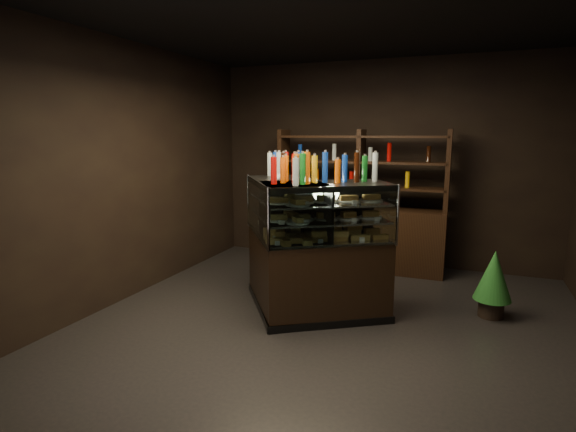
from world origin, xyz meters
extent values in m
plane|color=black|center=(0.00, 0.00, 0.00)|extent=(5.00, 5.00, 0.00)
cube|color=black|center=(0.00, 2.50, 1.50)|extent=(5.00, 0.02, 3.00)
cube|color=black|center=(0.00, -2.50, 1.50)|extent=(5.00, 0.02, 3.00)
cube|color=black|center=(-2.50, 0.00, 1.50)|extent=(0.02, 5.00, 3.00)
cube|color=black|center=(0.00, 0.00, 3.00)|extent=(5.00, 5.00, 0.02)
cube|color=black|center=(-0.13, 0.16, 0.42)|extent=(1.44, 1.25, 0.85)
cube|color=black|center=(-0.13, 0.16, 0.04)|extent=(1.48, 1.28, 0.08)
cube|color=black|center=(-0.13, 0.16, 1.42)|extent=(1.44, 1.25, 0.06)
cube|color=silver|center=(-0.13, 0.16, 0.86)|extent=(1.37, 1.17, 0.02)
cube|color=silver|center=(-0.13, 0.16, 1.06)|extent=(1.37, 1.17, 0.02)
cube|color=silver|center=(-0.13, 0.16, 1.24)|extent=(1.37, 1.17, 0.02)
cube|color=white|center=(0.05, -0.12, 1.15)|extent=(1.10, 0.71, 0.60)
cylinder|color=silver|center=(0.59, 0.24, 1.15)|extent=(0.03, 0.03, 0.62)
cylinder|color=silver|center=(-0.50, -0.46, 1.15)|extent=(0.03, 0.03, 0.62)
cube|color=black|center=(-0.61, 0.25, 0.42)|extent=(1.27, 1.43, 0.85)
cube|color=black|center=(-0.61, 0.25, 0.04)|extent=(1.31, 1.48, 0.08)
cube|color=black|center=(-0.61, 0.25, 1.42)|extent=(1.27, 1.43, 0.06)
cube|color=silver|center=(-0.61, 0.25, 0.86)|extent=(1.20, 1.36, 0.02)
cube|color=silver|center=(-0.61, 0.25, 1.06)|extent=(1.20, 1.36, 0.02)
cube|color=silver|center=(-0.61, 0.25, 1.24)|extent=(1.20, 1.36, 0.02)
cube|color=white|center=(-0.88, 0.06, 1.15)|extent=(0.75, 1.07, 0.60)
cylinder|color=silver|center=(-0.50, -0.46, 1.15)|extent=(0.03, 0.03, 0.62)
cylinder|color=silver|center=(-1.25, 0.60, 1.15)|extent=(0.03, 0.03, 0.62)
cube|color=gold|center=(-0.57, -0.16, 0.90)|extent=(0.20, 0.17, 0.06)
cube|color=gold|center=(-0.39, -0.04, 0.90)|extent=(0.20, 0.17, 0.06)
cube|color=gold|center=(-0.21, 0.07, 0.90)|extent=(0.20, 0.17, 0.06)
cube|color=gold|center=(-0.02, 0.19, 0.90)|extent=(0.20, 0.17, 0.06)
cube|color=gold|center=(0.16, 0.31, 0.90)|extent=(0.20, 0.17, 0.06)
cube|color=gold|center=(0.34, 0.43, 0.90)|extent=(0.20, 0.17, 0.06)
cylinder|color=white|center=(-0.55, -0.11, 1.07)|extent=(0.24, 0.24, 0.02)
cube|color=gold|center=(-0.55, -0.11, 1.11)|extent=(0.19, 0.16, 0.05)
cylinder|color=white|center=(-0.34, 0.03, 1.07)|extent=(0.24, 0.24, 0.02)
cube|color=gold|center=(-0.34, 0.03, 1.11)|extent=(0.19, 0.16, 0.05)
cylinder|color=white|center=(-0.13, 0.16, 1.07)|extent=(0.24, 0.24, 0.02)
cube|color=gold|center=(-0.13, 0.16, 1.11)|extent=(0.19, 0.16, 0.05)
cylinder|color=white|center=(0.08, 0.29, 1.07)|extent=(0.24, 0.24, 0.02)
cube|color=gold|center=(0.08, 0.29, 1.11)|extent=(0.19, 0.16, 0.05)
cylinder|color=white|center=(0.28, 0.42, 1.07)|extent=(0.24, 0.24, 0.02)
cube|color=gold|center=(0.28, 0.42, 1.11)|extent=(0.19, 0.16, 0.05)
cylinder|color=white|center=(-0.55, -0.11, 1.25)|extent=(0.24, 0.24, 0.02)
cube|color=gold|center=(-0.55, -0.11, 1.29)|extent=(0.19, 0.16, 0.05)
cylinder|color=white|center=(-0.34, 0.03, 1.25)|extent=(0.24, 0.24, 0.02)
cube|color=gold|center=(-0.34, 0.03, 1.29)|extent=(0.19, 0.16, 0.05)
cylinder|color=white|center=(-0.13, 0.16, 1.25)|extent=(0.24, 0.24, 0.02)
cube|color=gold|center=(-0.13, 0.16, 1.29)|extent=(0.19, 0.16, 0.05)
cylinder|color=white|center=(0.08, 0.29, 1.25)|extent=(0.24, 0.24, 0.02)
cube|color=gold|center=(0.08, 0.29, 1.29)|extent=(0.19, 0.16, 0.05)
cylinder|color=white|center=(0.28, 0.42, 1.25)|extent=(0.24, 0.24, 0.02)
cube|color=gold|center=(0.28, 0.42, 1.29)|extent=(0.19, 0.16, 0.05)
cube|color=gold|center=(-0.95, 0.68, 0.90)|extent=(0.18, 0.20, 0.06)
cube|color=gold|center=(-0.82, 0.50, 0.90)|extent=(0.18, 0.20, 0.06)
cube|color=gold|center=(-0.70, 0.32, 0.90)|extent=(0.18, 0.20, 0.06)
cube|color=gold|center=(-0.57, 0.15, 0.90)|extent=(0.18, 0.20, 0.06)
cube|color=gold|center=(-0.45, -0.03, 0.90)|extent=(0.18, 0.20, 0.06)
cube|color=gold|center=(-0.32, -0.21, 0.90)|extent=(0.18, 0.20, 0.06)
cylinder|color=white|center=(-0.89, 0.66, 1.07)|extent=(0.24, 0.24, 0.02)
cube|color=gold|center=(-0.89, 0.66, 1.11)|extent=(0.17, 0.19, 0.05)
cylinder|color=white|center=(-0.75, 0.46, 1.07)|extent=(0.24, 0.24, 0.02)
cube|color=gold|center=(-0.75, 0.46, 1.11)|extent=(0.17, 0.19, 0.05)
cylinder|color=white|center=(-0.61, 0.25, 1.07)|extent=(0.24, 0.24, 0.02)
cube|color=gold|center=(-0.61, 0.25, 1.11)|extent=(0.17, 0.19, 0.05)
cylinder|color=white|center=(-0.47, 0.05, 1.07)|extent=(0.24, 0.24, 0.02)
cube|color=gold|center=(-0.47, 0.05, 1.11)|extent=(0.17, 0.19, 0.05)
cylinder|color=white|center=(-0.33, -0.15, 1.07)|extent=(0.24, 0.24, 0.02)
cube|color=gold|center=(-0.33, -0.15, 1.11)|extent=(0.17, 0.19, 0.05)
cylinder|color=white|center=(-0.89, 0.66, 1.25)|extent=(0.24, 0.24, 0.02)
cube|color=gold|center=(-0.89, 0.66, 1.29)|extent=(0.17, 0.19, 0.05)
cylinder|color=white|center=(-0.75, 0.46, 1.25)|extent=(0.24, 0.24, 0.02)
cube|color=gold|center=(-0.75, 0.46, 1.29)|extent=(0.17, 0.19, 0.05)
cylinder|color=white|center=(-0.61, 0.25, 1.25)|extent=(0.24, 0.24, 0.02)
cube|color=gold|center=(-0.61, 0.25, 1.29)|extent=(0.17, 0.19, 0.05)
cylinder|color=white|center=(-0.47, 0.05, 1.25)|extent=(0.24, 0.24, 0.02)
cube|color=gold|center=(-0.47, 0.05, 1.29)|extent=(0.17, 0.19, 0.05)
cylinder|color=white|center=(-0.33, -0.15, 1.25)|extent=(0.24, 0.24, 0.02)
cube|color=gold|center=(-0.33, -0.15, 1.29)|extent=(0.17, 0.19, 0.05)
cylinder|color=#0F38B2|center=(-0.59, -0.13, 1.59)|extent=(0.06, 0.06, 0.28)
cylinder|color=silver|center=(-0.59, -0.13, 1.74)|extent=(0.03, 0.03, 0.02)
cylinder|color=silver|center=(-0.50, -0.08, 1.59)|extent=(0.06, 0.06, 0.28)
cylinder|color=silver|center=(-0.50, -0.08, 1.74)|extent=(0.03, 0.03, 0.02)
cylinder|color=black|center=(-0.41, -0.02, 1.59)|extent=(0.06, 0.06, 0.28)
cylinder|color=silver|center=(-0.41, -0.02, 1.74)|extent=(0.03, 0.03, 0.02)
cylinder|color=#147223|center=(-0.31, 0.04, 1.59)|extent=(0.06, 0.06, 0.28)
cylinder|color=silver|center=(-0.31, 0.04, 1.74)|extent=(0.03, 0.03, 0.02)
cylinder|color=yellow|center=(-0.22, 0.10, 1.59)|extent=(0.06, 0.06, 0.28)
cylinder|color=silver|center=(-0.22, 0.10, 1.74)|extent=(0.03, 0.03, 0.02)
cylinder|color=#B20C0A|center=(-0.13, 0.16, 1.59)|extent=(0.06, 0.06, 0.28)
cylinder|color=silver|center=(-0.13, 0.16, 1.74)|extent=(0.03, 0.03, 0.02)
cylinder|color=#D8590A|center=(-0.04, 0.22, 1.59)|extent=(0.06, 0.06, 0.28)
cylinder|color=silver|center=(-0.04, 0.22, 1.74)|extent=(0.03, 0.03, 0.02)
cylinder|color=#0F38B2|center=(0.05, 0.28, 1.59)|extent=(0.06, 0.06, 0.28)
cylinder|color=silver|center=(0.05, 0.28, 1.74)|extent=(0.03, 0.03, 0.02)
cylinder|color=silver|center=(0.14, 0.34, 1.59)|extent=(0.06, 0.06, 0.28)
cylinder|color=silver|center=(0.14, 0.34, 1.74)|extent=(0.03, 0.03, 0.02)
cylinder|color=black|center=(0.24, 0.39, 1.59)|extent=(0.06, 0.06, 0.28)
cylinder|color=silver|center=(0.24, 0.39, 1.74)|extent=(0.03, 0.03, 0.02)
cylinder|color=#147223|center=(0.33, 0.45, 1.59)|extent=(0.06, 0.06, 0.28)
cylinder|color=silver|center=(0.33, 0.45, 1.74)|extent=(0.03, 0.03, 0.02)
cylinder|color=#0F38B2|center=(-0.92, 0.70, 1.59)|extent=(0.06, 0.06, 0.28)
cylinder|color=silver|center=(-0.92, 0.70, 1.74)|extent=(0.03, 0.03, 0.02)
cylinder|color=silver|center=(-0.86, 0.61, 1.59)|extent=(0.06, 0.06, 0.28)
cylinder|color=silver|center=(-0.86, 0.61, 1.74)|extent=(0.03, 0.03, 0.02)
cylinder|color=black|center=(-0.80, 0.52, 1.59)|extent=(0.06, 0.06, 0.28)
cylinder|color=silver|center=(-0.80, 0.52, 1.74)|extent=(0.03, 0.03, 0.02)
cylinder|color=#147223|center=(-0.73, 0.43, 1.59)|extent=(0.06, 0.06, 0.28)
cylinder|color=silver|center=(-0.73, 0.43, 1.74)|extent=(0.03, 0.03, 0.02)
cylinder|color=yellow|center=(-0.67, 0.34, 1.59)|extent=(0.06, 0.06, 0.28)
cylinder|color=silver|center=(-0.67, 0.34, 1.74)|extent=(0.03, 0.03, 0.02)
cylinder|color=#B20C0A|center=(-0.61, 0.25, 1.59)|extent=(0.06, 0.06, 0.28)
cylinder|color=silver|center=(-0.61, 0.25, 1.74)|extent=(0.03, 0.03, 0.02)
cylinder|color=#D8590A|center=(-0.55, 0.16, 1.59)|extent=(0.06, 0.06, 0.28)
cylinder|color=silver|center=(-0.55, 0.16, 1.74)|extent=(0.03, 0.03, 0.02)
cylinder|color=#0F38B2|center=(-0.48, 0.07, 1.59)|extent=(0.06, 0.06, 0.28)
cylinder|color=silver|center=(-0.48, 0.07, 1.74)|extent=(0.03, 0.03, 0.02)
cylinder|color=silver|center=(-0.42, -0.01, 1.59)|extent=(0.06, 0.06, 0.28)
cylinder|color=silver|center=(-0.42, -0.01, 1.74)|extent=(0.03, 0.03, 0.02)
cylinder|color=black|center=(-0.36, -0.10, 1.59)|extent=(0.06, 0.06, 0.28)
cylinder|color=silver|center=(-0.36, -0.10, 1.74)|extent=(0.03, 0.03, 0.02)
cylinder|color=#147223|center=(-0.30, -0.19, 1.59)|extent=(0.06, 0.06, 0.28)
cylinder|color=silver|center=(-0.30, -0.19, 1.74)|extent=(0.03, 0.03, 0.02)
cylinder|color=black|center=(1.54, 0.81, 0.10)|extent=(0.26, 0.26, 0.19)
cone|color=#1C6327|center=(1.54, 0.81, 0.46)|extent=(0.39, 0.39, 0.54)
cone|color=#1C6327|center=(1.54, 0.81, 0.64)|extent=(0.30, 0.30, 0.38)
cube|color=black|center=(-0.20, 2.05, 0.45)|extent=(2.40, 0.45, 0.90)
cube|color=black|center=(-1.37, 2.04, 1.45)|extent=(0.06, 0.38, 1.10)
cube|color=black|center=(-0.20, 2.05, 1.45)|extent=(0.06, 0.38, 1.10)
cube|color=black|center=(0.97, 2.06, 1.45)|extent=(0.06, 0.38, 1.10)
cube|color=black|center=(-0.20, 2.05, 1.20)|extent=(2.35, 0.41, 0.03)
cube|color=black|center=(-0.20, 2.05, 1.55)|extent=(2.35, 0.41, 0.03)
cube|color=black|center=(-0.20, 2.05, 1.90)|extent=(2.35, 0.41, 0.03)
cylinder|color=#0F38B2|center=(-1.11, 2.04, 1.32)|extent=(0.06, 0.06, 0.22)
cylinder|color=silver|center=(-0.85, 2.04, 1.32)|extent=(0.06, 0.06, 0.22)
cylinder|color=black|center=(-0.59, 2.05, 1.32)|extent=(0.06, 0.06, 0.22)
cylinder|color=#147223|center=(-0.33, 2.05, 1.32)|extent=(0.06, 0.06, 0.22)
cylinder|color=yellow|center=(-0.07, 2.05, 1.32)|extent=(0.06, 0.06, 0.22)
cylinder|color=#B20C0A|center=(0.19, 2.05, 1.32)|extent=(0.06, 0.06, 0.22)
cylinder|color=#D8590A|center=(0.45, 2.06, 1.32)|extent=(0.06, 0.06, 0.22)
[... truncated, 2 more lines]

